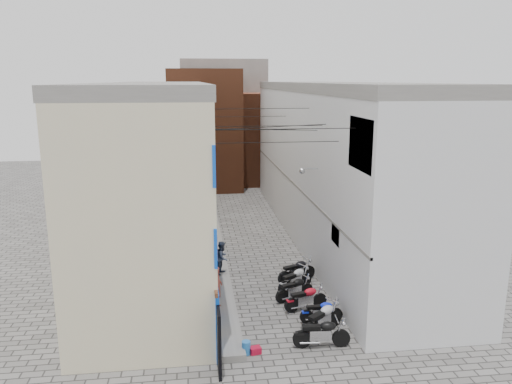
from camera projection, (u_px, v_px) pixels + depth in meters
name	position (u px, v px, depth m)	size (l,w,h in m)	color
ground	(294.00, 359.00, 16.73)	(90.00, 90.00, 0.00)	#5C5956
plinth	(214.00, 238.00, 29.02)	(0.90, 26.00, 0.25)	slate
building_left	(160.00, 166.00, 27.64)	(5.10, 27.00, 9.00)	beige
building_right	(334.00, 161.00, 28.95)	(5.94, 26.00, 9.00)	silver
building_far_brick_left	(205.00, 130.00, 42.46)	(6.00, 6.00, 10.00)	brown
building_far_brick_right	(260.00, 138.00, 45.25)	(5.00, 6.00, 8.00)	brown
building_far_concrete	(224.00, 118.00, 48.41)	(8.00, 5.00, 11.00)	slate
far_shopfront	(231.00, 179.00, 40.84)	(2.00, 0.30, 2.40)	black
overhead_wires	(262.00, 125.00, 22.56)	(5.80, 13.02, 1.32)	black
motorcycle_a	(322.00, 332.00, 17.33)	(0.64, 2.02, 1.17)	black
motorcycle_b	(323.00, 317.00, 18.31)	(0.67, 2.12, 1.23)	#BBBABF
motorcycle_c	(321.00, 310.00, 19.15)	(0.54, 1.70, 0.98)	#0E25D8
motorcycle_d	(306.00, 297.00, 20.19)	(0.60, 1.89, 1.09)	red
motorcycle_e	(295.00, 288.00, 21.12)	(0.59, 1.88, 1.09)	black
motorcycle_f	(295.00, 278.00, 22.03)	(0.63, 1.98, 1.15)	#B0B0B5
motorcycle_g	(297.00, 270.00, 23.01)	(0.64, 2.02, 1.17)	black
person_a	(217.00, 287.00, 19.75)	(0.63, 0.42, 1.74)	brown
person_b	(222.00, 258.00, 23.29)	(0.76, 0.59, 1.56)	#323A4B
water_jug_near	(246.00, 348.00, 16.97)	(0.29, 0.29, 0.45)	blue
water_jug_far	(246.00, 348.00, 16.97)	(0.30, 0.30, 0.47)	#256DBA
red_crate	(255.00, 350.00, 17.04)	(0.37, 0.28, 0.23)	#A50B27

